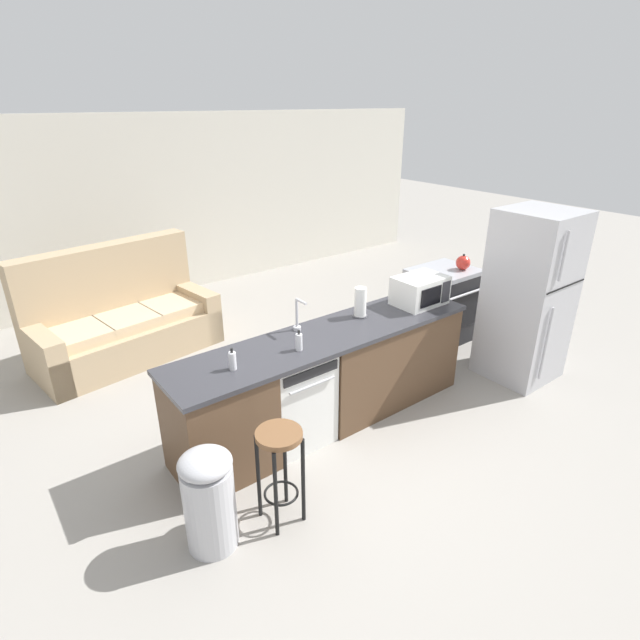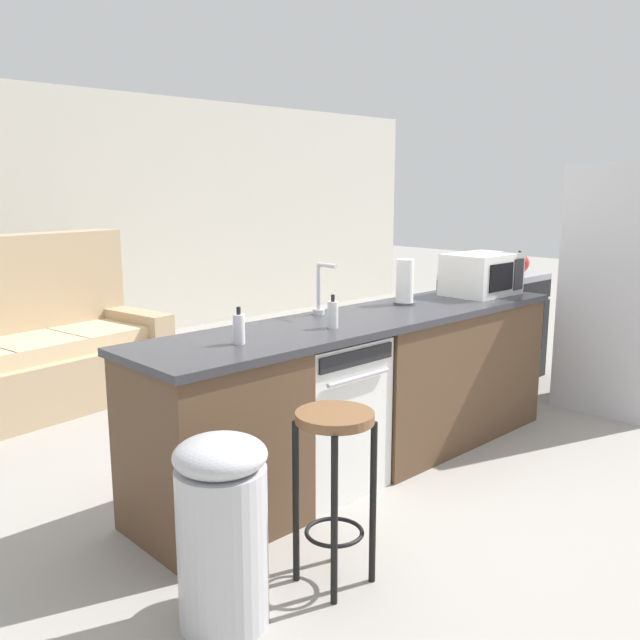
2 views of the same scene
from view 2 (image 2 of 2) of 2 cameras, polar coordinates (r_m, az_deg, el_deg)
name	(u,v)px [view 2 (image 2 of 2)]	position (r m, az deg, el deg)	size (l,w,h in m)	color
ground_plane	(348,471)	(4.03, 2.37, -12.62)	(24.00, 24.00, 0.00)	gray
wall_back	(72,219)	(7.38, -20.16, 7.97)	(10.00, 0.06, 2.60)	silver
kitchen_counter	(377,394)	(4.05, 4.79, -6.20)	(2.94, 0.66, 0.90)	brown
dishwasher	(317,412)	(3.71, -0.28, -7.76)	(0.58, 0.61, 0.84)	white
stove_range	(492,325)	(6.01, 14.31, -0.45)	(0.76, 0.68, 0.90)	black
refrigerator	(626,288)	(5.45, 24.34, 2.46)	(0.72, 0.73, 1.79)	#B7B7BC
microwave	(482,274)	(4.74, 13.45, 3.78)	(0.50, 0.37, 0.28)	white
sink_faucet	(320,292)	(3.87, 0.04, 2.35)	(0.07, 0.18, 0.30)	silver
paper_towel_roll	(405,282)	(4.27, 7.15, 3.18)	(0.14, 0.14, 0.28)	#4C4C51
soap_bottle	(333,314)	(3.52, 1.09, 0.49)	(0.06, 0.06, 0.18)	silver
dish_soap_bottle	(239,329)	(3.19, -6.84, -0.73)	(0.06, 0.06, 0.18)	silver
kettle	(519,263)	(6.01, 16.43, 4.60)	(0.21, 0.17, 0.19)	red
bar_stool	(335,461)	(2.80, 1.24, -11.75)	(0.32, 0.32, 0.74)	brown
trash_bin	(222,529)	(2.65, -8.23, -17.05)	(0.35, 0.35, 0.74)	#B7B7BC
couch	(21,355)	(5.51, -23.88, -2.73)	(2.11, 1.18, 1.27)	tan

